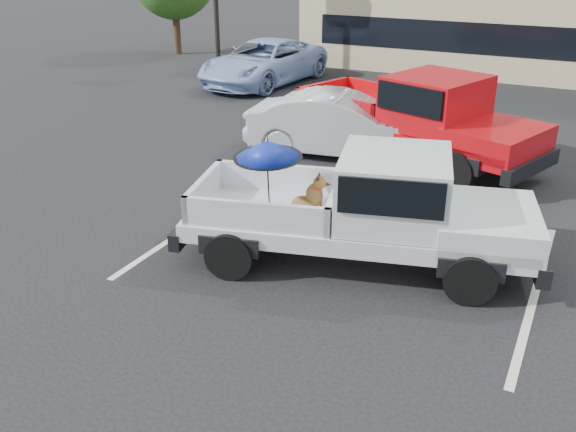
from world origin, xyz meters
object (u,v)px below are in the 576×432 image
object	(u,v)px
silver_pickup	(378,204)
silver_sedan	(342,125)
red_pickup	(427,115)
blue_suv	(264,62)

from	to	relation	value
silver_pickup	silver_sedan	world-z (taller)	silver_pickup
red_pickup	blue_suv	distance (m)	9.56
silver_sedan	silver_pickup	bearing A→B (deg)	-160.61
silver_pickup	silver_sedan	size ratio (longest dim) A/B	1.32
silver_sedan	red_pickup	bearing A→B (deg)	-87.54
silver_pickup	silver_sedan	distance (m)	5.62
red_pickup	silver_sedan	distance (m)	2.00
silver_pickup	red_pickup	bearing A→B (deg)	82.64
silver_sedan	blue_suv	world-z (taller)	blue_suv
silver_pickup	silver_sedan	bearing A→B (deg)	103.12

